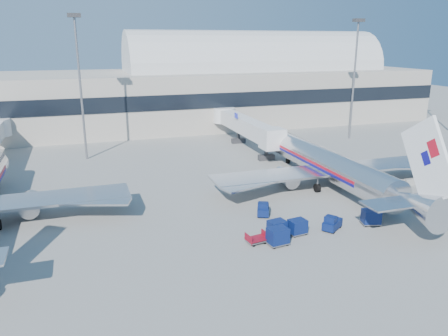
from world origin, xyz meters
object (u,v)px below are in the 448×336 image
object	(u,v)px
barrier_near	(394,184)
cart_train_b	(277,228)
airliner_main	(332,166)
tug_right	(387,204)
cart_train_a	(297,227)
jetbridge_near	(243,125)
barrier_far	(434,179)
tug_lead	(332,223)
tug_left	(263,209)
barrier_mid	(414,182)
cart_train_c	(278,236)
cart_open_red	(257,239)
cart_solo_far	(442,209)
cart_solo_near	(371,217)
mast_east	(355,62)
mast_west	(79,66)

from	to	relation	value
barrier_near	cart_train_b	size ratio (longest dim) A/B	1.52
airliner_main	cart_train_b	bearing A→B (deg)	-139.33
tug_right	cart_train_a	bearing A→B (deg)	-158.41
jetbridge_near	barrier_far	distance (m)	33.63
tug_lead	cart_train_a	distance (m)	3.85
jetbridge_near	tug_lead	world-z (taller)	jetbridge_near
jetbridge_near	tug_right	size ratio (longest dim) A/B	11.75
barrier_far	tug_left	xyz separation A→B (m)	(-26.83, -3.41, 0.29)
barrier_near	tug_left	world-z (taller)	tug_left
barrier_mid	cart_train_c	xyz separation A→B (m)	(-25.16, -10.62, 0.46)
tug_right	cart_open_red	bearing A→B (deg)	-159.67
barrier_mid	tug_left	xyz separation A→B (m)	(-23.53, -3.41, 0.29)
cart_train_b	cart_train_c	distance (m)	2.11
cart_solo_far	cart_train_c	bearing A→B (deg)	-166.95
barrier_mid	cart_solo_near	size ratio (longest dim) A/B	1.38
cart_train_b	cart_solo_near	size ratio (longest dim) A/B	0.90
tug_left	cart_solo_near	xyz separation A→B (m)	(9.67, -6.02, 0.14)
cart_train_c	cart_solo_near	distance (m)	11.35
barrier_mid	tug_right	size ratio (longest dim) A/B	1.28
barrier_far	cart_train_a	size ratio (longest dim) A/B	1.56
barrier_far	barrier_near	bearing A→B (deg)	180.00
airliner_main	tug_left	size ratio (longest dim) A/B	13.38
tug_lead	cart_train_b	size ratio (longest dim) A/B	1.38
barrier_near	cart_solo_near	world-z (taller)	cart_solo_near
barrier_near	tug_lead	world-z (taller)	tug_lead
barrier_near	cart_open_red	distance (m)	25.48
mast_east	tug_right	xyz separation A→B (m)	(-18.14, -34.45, -14.14)
barrier_mid	cart_train_c	world-z (taller)	cart_train_c
barrier_near	jetbridge_near	bearing A→B (deg)	109.85
jetbridge_near	cart_train_b	xyz separation A→B (m)	(-10.62, -37.49, -3.10)
cart_train_b	cart_open_red	size ratio (longest dim) A/B	0.92
mast_east	tug_lead	world-z (taller)	mast_east
jetbridge_near	tug_right	world-z (taller)	jetbridge_near
tug_lead	tug_right	xyz separation A→B (m)	(9.01, 2.79, -0.08)
barrier_mid	barrier_far	world-z (taller)	same
tug_lead	cart_train_c	size ratio (longest dim) A/B	1.30
cart_train_a	cart_solo_far	xyz separation A→B (m)	(17.00, -1.01, 0.16)
barrier_mid	cart_train_c	distance (m)	27.31
barrier_near	tug_right	distance (m)	8.91
barrier_far	tug_right	distance (m)	14.28
tug_lead	cart_train_a	bearing A→B (deg)	142.56
barrier_far	cart_train_c	distance (m)	30.38
airliner_main	cart_train_b	xyz separation A→B (m)	(-13.02, -11.19, -2.09)
cart_train_a	cart_open_red	size ratio (longest dim) A/B	0.90
airliner_main	cart_train_c	bearing A→B (deg)	-136.55
cart_solo_far	cart_open_red	bearing A→B (deg)	-169.61
mast_west	cart_open_red	size ratio (longest dim) A/B	10.60
jetbridge_near	barrier_mid	bearing A→B (deg)	-64.56
barrier_far	cart_open_red	xyz separation A→B (m)	(-30.17, -9.66, -0.07)
barrier_far	tug_left	size ratio (longest dim) A/B	1.08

